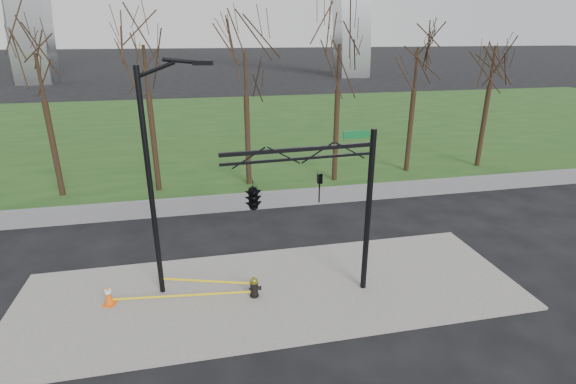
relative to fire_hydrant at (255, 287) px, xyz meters
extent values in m
plane|color=black|center=(0.71, 0.24, -0.47)|extent=(500.00, 500.00, 0.00)
cube|color=slate|center=(0.71, 0.24, -0.42)|extent=(18.00, 6.00, 0.10)
cube|color=#1E3F17|center=(0.71, 30.24, -0.44)|extent=(120.00, 40.00, 0.06)
cube|color=#59595B|center=(0.71, 8.24, -0.02)|extent=(60.00, 0.30, 0.90)
cylinder|color=black|center=(-0.01, 0.00, -0.34)|extent=(0.32, 0.32, 0.06)
cylinder|color=black|center=(-0.01, 0.00, -0.08)|extent=(0.25, 0.25, 0.57)
cylinder|color=black|center=(0.18, -0.04, -0.03)|extent=(0.21, 0.19, 0.15)
cylinder|color=black|center=(-0.15, 0.03, -0.06)|extent=(0.11, 0.11, 0.09)
cylinder|color=olive|center=(-0.01, 0.00, 0.22)|extent=(0.28, 0.28, 0.06)
ellipsoid|color=olive|center=(-0.01, 0.00, 0.28)|extent=(0.27, 0.27, 0.20)
cylinder|color=olive|center=(-0.01, 0.00, 0.39)|extent=(0.06, 0.06, 0.08)
cube|color=#E6540C|center=(-4.96, 0.55, -0.34)|extent=(0.49, 0.49, 0.04)
cone|color=#E6540C|center=(-4.96, 0.55, 0.03)|extent=(0.30, 0.30, 0.70)
cylinder|color=white|center=(-4.96, 0.55, 0.15)|extent=(0.22, 0.22, 0.11)
cylinder|color=black|center=(-3.23, 1.00, 3.53)|extent=(0.18, 0.18, 8.00)
cylinder|color=black|center=(-2.68, 0.90, 7.38)|extent=(1.26, 0.34, 0.56)
cylinder|color=black|center=(-1.85, 0.75, 7.63)|extent=(1.21, 0.33, 0.22)
cube|color=black|center=(-1.26, 0.65, 7.58)|extent=(0.63, 0.32, 0.14)
cylinder|color=black|center=(3.98, -0.25, 2.53)|extent=(0.20, 0.20, 6.00)
cube|color=black|center=(1.49, -0.40, 5.03)|extent=(5.00, 0.42, 0.12)
cube|color=black|center=(1.49, -0.40, 4.73)|extent=(5.00, 0.38, 0.08)
cube|color=#0C5926|center=(3.38, -0.28, 5.38)|extent=(0.90, 0.09, 0.25)
imported|color=black|center=(2.18, -0.36, 3.68)|extent=(0.18, 0.21, 1.00)
imported|color=black|center=(-0.01, -0.49, 3.68)|extent=(0.68, 2.51, 1.00)
cube|color=yellow|center=(-1.62, 0.50, 0.16)|extent=(3.22, 1.00, 0.08)
cube|color=yellow|center=(-2.49, 0.28, -0.18)|extent=(4.95, 0.56, 0.08)
camera|label=1|loc=(-1.56, -12.99, 8.47)|focal=26.84mm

